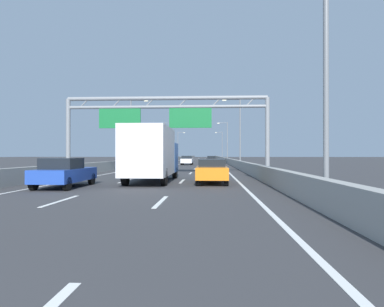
# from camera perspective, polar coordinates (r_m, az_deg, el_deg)

# --- Properties ---
(ground_plane) EXTENTS (260.00, 260.00, 0.00)m
(ground_plane) POSITION_cam_1_polar(r_m,az_deg,el_deg) (99.33, 1.06, -1.12)
(ground_plane) COLOR #38383A
(lane_dash_left_1) EXTENTS (0.16, 3.00, 0.01)m
(lane_dash_left_1) POSITION_cam_1_polar(r_m,az_deg,el_deg) (13.01, -21.33, -7.48)
(lane_dash_left_1) COLOR white
(lane_dash_left_1) RESTS_ON ground_plane
(lane_dash_left_2) EXTENTS (0.16, 3.00, 0.01)m
(lane_dash_left_2) POSITION_cam_1_polar(r_m,az_deg,el_deg) (21.49, -11.33, -4.59)
(lane_dash_left_2) COLOR white
(lane_dash_left_2) RESTS_ON ground_plane
(lane_dash_left_3) EXTENTS (0.16, 3.00, 0.01)m
(lane_dash_left_3) POSITION_cam_1_polar(r_m,az_deg,el_deg) (30.27, -7.07, -3.31)
(lane_dash_left_3) COLOR white
(lane_dash_left_3) RESTS_ON ground_plane
(lane_dash_left_4) EXTENTS (0.16, 3.00, 0.01)m
(lane_dash_left_4) POSITION_cam_1_polar(r_m,az_deg,el_deg) (39.15, -4.74, -2.59)
(lane_dash_left_4) COLOR white
(lane_dash_left_4) RESTS_ON ground_plane
(lane_dash_left_5) EXTENTS (0.16, 3.00, 0.01)m
(lane_dash_left_5) POSITION_cam_1_polar(r_m,az_deg,el_deg) (48.08, -3.28, -2.14)
(lane_dash_left_5) COLOR white
(lane_dash_left_5) RESTS_ON ground_plane
(lane_dash_left_6) EXTENTS (0.16, 3.00, 0.01)m
(lane_dash_left_6) POSITION_cam_1_polar(r_m,az_deg,el_deg) (57.03, -2.27, -1.83)
(lane_dash_left_6) COLOR white
(lane_dash_left_6) RESTS_ON ground_plane
(lane_dash_left_7) EXTENTS (0.16, 3.00, 0.01)m
(lane_dash_left_7) POSITION_cam_1_polar(r_m,az_deg,el_deg) (65.99, -1.54, -1.60)
(lane_dash_left_7) COLOR white
(lane_dash_left_7) RESTS_ON ground_plane
(lane_dash_left_8) EXTENTS (0.16, 3.00, 0.01)m
(lane_dash_left_8) POSITION_cam_1_polar(r_m,az_deg,el_deg) (74.96, -0.98, -1.43)
(lane_dash_left_8) COLOR white
(lane_dash_left_8) RESTS_ON ground_plane
(lane_dash_left_9) EXTENTS (0.16, 3.00, 0.01)m
(lane_dash_left_9) POSITION_cam_1_polar(r_m,az_deg,el_deg) (83.94, -0.55, -1.30)
(lane_dash_left_9) COLOR white
(lane_dash_left_9) RESTS_ON ground_plane
(lane_dash_left_10) EXTENTS (0.16, 3.00, 0.01)m
(lane_dash_left_10) POSITION_cam_1_polar(r_m,az_deg,el_deg) (92.92, -0.19, -1.19)
(lane_dash_left_10) COLOR white
(lane_dash_left_10) RESTS_ON ground_plane
(lane_dash_left_11) EXTENTS (0.16, 3.00, 0.01)m
(lane_dash_left_11) POSITION_cam_1_polar(r_m,az_deg,el_deg) (101.91, 0.10, -1.10)
(lane_dash_left_11) COLOR white
(lane_dash_left_11) RESTS_ON ground_plane
(lane_dash_left_12) EXTENTS (0.16, 3.00, 0.01)m
(lane_dash_left_12) POSITION_cam_1_polar(r_m,az_deg,el_deg) (110.89, 0.34, -1.02)
(lane_dash_left_12) COLOR white
(lane_dash_left_12) RESTS_ON ground_plane
(lane_dash_left_13) EXTENTS (0.16, 3.00, 0.01)m
(lane_dash_left_13) POSITION_cam_1_polar(r_m,az_deg,el_deg) (119.88, 0.55, -0.96)
(lane_dash_left_13) COLOR white
(lane_dash_left_13) RESTS_ON ground_plane
(lane_dash_left_14) EXTENTS (0.16, 3.00, 0.01)m
(lane_dash_left_14) POSITION_cam_1_polar(r_m,az_deg,el_deg) (128.87, 0.73, -0.90)
(lane_dash_left_14) COLOR white
(lane_dash_left_14) RESTS_ON ground_plane
(lane_dash_left_15) EXTENTS (0.16, 3.00, 0.01)m
(lane_dash_left_15) POSITION_cam_1_polar(r_m,az_deg,el_deg) (137.87, 0.88, -0.85)
(lane_dash_left_15) COLOR white
(lane_dash_left_15) RESTS_ON ground_plane
(lane_dash_left_16) EXTENTS (0.16, 3.00, 0.01)m
(lane_dash_left_16) POSITION_cam_1_polar(r_m,az_deg,el_deg) (146.86, 1.02, -0.81)
(lane_dash_left_16) COLOR white
(lane_dash_left_16) RESTS_ON ground_plane
(lane_dash_left_17) EXTENTS (0.16, 3.00, 0.01)m
(lane_dash_left_17) POSITION_cam_1_polar(r_m,az_deg,el_deg) (155.85, 1.14, -0.77)
(lane_dash_left_17) COLOR white
(lane_dash_left_17) RESTS_ON ground_plane
(lane_dash_right_1) EXTENTS (0.16, 3.00, 0.01)m
(lane_dash_right_1) POSITION_cam_1_polar(r_m,az_deg,el_deg) (12.00, -5.31, -8.12)
(lane_dash_right_1) COLOR white
(lane_dash_right_1) RESTS_ON ground_plane
(lane_dash_right_2) EXTENTS (0.16, 3.00, 0.01)m
(lane_dash_right_2) POSITION_cam_1_polar(r_m,az_deg,el_deg) (20.89, -1.69, -4.72)
(lane_dash_right_2) COLOR white
(lane_dash_right_2) RESTS_ON ground_plane
(lane_dash_right_3) EXTENTS (0.16, 3.00, 0.01)m
(lane_dash_right_3) POSITION_cam_1_polar(r_m,az_deg,el_deg) (29.85, -0.24, -3.35)
(lane_dash_right_3) COLOR white
(lane_dash_right_3) RESTS_ON ground_plane
(lane_dash_right_4) EXTENTS (0.16, 3.00, 0.01)m
(lane_dash_right_4) POSITION_cam_1_polar(r_m,az_deg,el_deg) (38.83, 0.53, -2.61)
(lane_dash_right_4) COLOR white
(lane_dash_right_4) RESTS_ON ground_plane
(lane_dash_right_5) EXTENTS (0.16, 3.00, 0.01)m
(lane_dash_right_5) POSITION_cam_1_polar(r_m,az_deg,el_deg) (47.81, 1.02, -2.15)
(lane_dash_right_5) COLOR white
(lane_dash_right_5) RESTS_ON ground_plane
(lane_dash_right_6) EXTENTS (0.16, 3.00, 0.01)m
(lane_dash_right_6) POSITION_cam_1_polar(r_m,az_deg,el_deg) (56.80, 1.35, -1.84)
(lane_dash_right_6) COLOR white
(lane_dash_right_6) RESTS_ON ground_plane
(lane_dash_right_7) EXTENTS (0.16, 3.00, 0.01)m
(lane_dash_right_7) POSITION_cam_1_polar(r_m,az_deg,el_deg) (65.80, 1.59, -1.61)
(lane_dash_right_7) COLOR white
(lane_dash_right_7) RESTS_ON ground_plane
(lane_dash_right_8) EXTENTS (0.16, 3.00, 0.01)m
(lane_dash_right_8) POSITION_cam_1_polar(r_m,az_deg,el_deg) (74.79, 1.77, -1.43)
(lane_dash_right_8) COLOR white
(lane_dash_right_8) RESTS_ON ground_plane
(lane_dash_right_9) EXTENTS (0.16, 3.00, 0.01)m
(lane_dash_right_9) POSITION_cam_1_polar(r_m,az_deg,el_deg) (83.79, 1.91, -1.30)
(lane_dash_right_9) COLOR white
(lane_dash_right_9) RESTS_ON ground_plane
(lane_dash_right_10) EXTENTS (0.16, 3.00, 0.01)m
(lane_dash_right_10) POSITION_cam_1_polar(r_m,az_deg,el_deg) (92.78, 2.03, -1.19)
(lane_dash_right_10) COLOR white
(lane_dash_right_10) RESTS_ON ground_plane
(lane_dash_right_11) EXTENTS (0.16, 3.00, 0.01)m
(lane_dash_right_11) POSITION_cam_1_polar(r_m,az_deg,el_deg) (101.78, 2.12, -1.10)
(lane_dash_right_11) COLOR white
(lane_dash_right_11) RESTS_ON ground_plane
(lane_dash_right_12) EXTENTS (0.16, 3.00, 0.01)m
(lane_dash_right_12) POSITION_cam_1_polar(r_m,az_deg,el_deg) (110.78, 2.20, -1.02)
(lane_dash_right_12) COLOR white
(lane_dash_right_12) RESTS_ON ground_plane
(lane_dash_right_13) EXTENTS (0.16, 3.00, 0.01)m
(lane_dash_right_13) POSITION_cam_1_polar(r_m,az_deg,el_deg) (119.78, 2.27, -0.96)
(lane_dash_right_13) COLOR white
(lane_dash_right_13) RESTS_ON ground_plane
(lane_dash_right_14) EXTENTS (0.16, 3.00, 0.01)m
(lane_dash_right_14) POSITION_cam_1_polar(r_m,az_deg,el_deg) (128.77, 2.33, -0.90)
(lane_dash_right_14) COLOR white
(lane_dash_right_14) RESTS_ON ground_plane
(lane_dash_right_15) EXTENTS (0.16, 3.00, 0.01)m
(lane_dash_right_15) POSITION_cam_1_polar(r_m,az_deg,el_deg) (137.77, 2.38, -0.85)
(lane_dash_right_15) COLOR white
(lane_dash_right_15) RESTS_ON ground_plane
(lane_dash_right_16) EXTENTS (0.16, 3.00, 0.01)m
(lane_dash_right_16) POSITION_cam_1_polar(r_m,az_deg,el_deg) (146.77, 2.42, -0.81)
(lane_dash_right_16) COLOR white
(lane_dash_right_16) RESTS_ON ground_plane
(lane_dash_right_17) EXTENTS (0.16, 3.00, 0.01)m
(lane_dash_right_17) POSITION_cam_1_polar(r_m,az_deg,el_deg) (155.77, 2.46, -0.77)
(lane_dash_right_17) COLOR white
(lane_dash_right_17) RESTS_ON ground_plane
(edge_line_left) EXTENTS (0.16, 176.00, 0.01)m
(edge_line_left) POSITION_cam_1_polar(r_m,az_deg,el_deg) (87.71, -2.65, -1.25)
(edge_line_left) COLOR white
(edge_line_left) RESTS_ON ground_plane
(edge_line_right) EXTENTS (0.16, 176.00, 0.01)m
(edge_line_right) POSITION_cam_1_polar(r_m,az_deg,el_deg) (87.28, 4.23, -1.25)
(edge_line_right) COLOR white
(edge_line_right) RESTS_ON ground_plane
(barrier_left) EXTENTS (0.45, 220.00, 0.95)m
(barrier_left) POSITION_cam_1_polar(r_m,az_deg,el_deg) (109.76, -2.36, -0.78)
(barrier_left) COLOR #9E9E99
(barrier_left) RESTS_ON ground_plane
(barrier_right) EXTENTS (0.45, 220.00, 0.95)m
(barrier_right) POSITION_cam_1_polar(r_m,az_deg,el_deg) (109.31, 4.86, -0.79)
(barrier_right) COLOR #9E9E99
(barrier_right) RESTS_ON ground_plane
(sign_gantry) EXTENTS (16.49, 0.36, 6.36)m
(sign_gantry) POSITION_cam_1_polar(r_m,az_deg,el_deg) (27.34, -4.83, 6.46)
(sign_gantry) COLOR gray
(sign_gantry) RESTS_ON ground_plane
(streetlamp_right_near) EXTENTS (2.58, 0.28, 9.50)m
(streetlamp_right_near) POSITION_cam_1_polar(r_m,az_deg,el_deg) (13.47, 20.75, 15.93)
(streetlamp_right_near) COLOR slate
(streetlamp_right_near) RESTS_ON ground_plane
(streetlamp_left_mid) EXTENTS (2.58, 0.28, 9.50)m
(streetlamp_left_mid) POSITION_cam_1_polar(r_m,az_deg,el_deg) (48.54, -10.04, 4.25)
(streetlamp_left_mid) COLOR slate
(streetlamp_left_mid) RESTS_ON ground_plane
(streetlamp_right_mid) EXTENTS (2.58, 0.28, 9.50)m
(streetlamp_right_mid) POSITION_cam_1_polar(r_m,az_deg,el_deg) (47.44, 7.86, 4.35)
(streetlamp_right_mid) COLOR slate
(streetlamp_right_mid) RESTS_ON ground_plane
(streetlamp_left_far) EXTENTS (2.58, 0.28, 9.50)m
(streetlamp_left_far) POSITION_cam_1_polar(r_m,az_deg,el_deg) (82.74, -4.55, 2.42)
(streetlamp_left_far) COLOR slate
(streetlamp_left_far) RESTS_ON ground_plane
(streetlamp_right_far) EXTENTS (2.58, 0.28, 9.50)m
(streetlamp_right_far) POSITION_cam_1_polar(r_m,az_deg,el_deg) (82.10, 5.84, 2.44)
(streetlamp_right_far) COLOR slate
(streetlamp_right_far) RESTS_ON ground_plane
(streetlamp_left_distant) EXTENTS (2.58, 0.28, 9.50)m
(streetlamp_left_distant) POSITION_cam_1_polar(r_m,az_deg,el_deg) (117.30, -2.28, 1.66)
(streetlamp_left_distant) COLOR slate
(streetlamp_left_distant) RESTS_ON ground_plane
(streetlamp_right_distant) EXTENTS (2.58, 0.28, 9.50)m
(streetlamp_right_distant) POSITION_cam_1_polar(r_m,az_deg,el_deg) (116.85, 5.03, 1.67)
(streetlamp_right_distant) COLOR slate
(streetlamp_right_distant) RESTS_ON ground_plane
(green_car) EXTENTS (1.75, 4.56, 1.45)m
(green_car) POSITION_cam_1_polar(r_m,az_deg,el_deg) (48.74, -5.46, -1.24)
(green_car) COLOR #1E7A38
(green_car) RESTS_ON ground_plane
(white_car) EXTENTS (1.75, 4.45, 1.45)m
(white_car) POSITION_cam_1_polar(r_m,az_deg,el_deg) (53.79, -0.85, -1.14)
(white_car) COLOR silver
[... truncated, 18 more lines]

